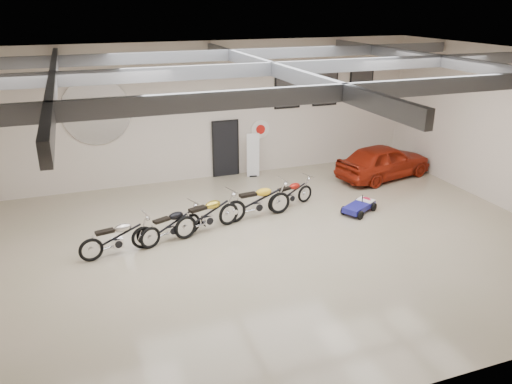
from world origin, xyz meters
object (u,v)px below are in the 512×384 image
object	(u,v)px
motorcycle_silver	(117,237)
motorcycle_yellow	(258,201)
motorcycle_red	(291,193)
motorcycle_gold	(208,214)
go_kart	(361,203)
banner_stand	(253,154)
motorcycle_black	(171,224)
vintage_car	(384,161)

from	to	relation	value
motorcycle_silver	motorcycle_yellow	xyz separation A→B (m)	(4.30, 0.97, 0.06)
motorcycle_red	motorcycle_gold	bearing A→B (deg)	178.55
go_kart	motorcycle_silver	bearing A→B (deg)	152.65
banner_stand	motorcycle_yellow	size ratio (longest dim) A/B	0.79
go_kart	motorcycle_black	bearing A→B (deg)	150.24
motorcycle_yellow	go_kart	xyz separation A→B (m)	(3.27, -0.65, -0.30)
motorcycle_silver	motorcycle_gold	distance (m)	2.65
banner_stand	motorcycle_black	xyz separation A→B (m)	(-3.99, -4.38, -0.37)
banner_stand	motorcycle_silver	size ratio (longest dim) A/B	0.88
motorcycle_silver	go_kart	distance (m)	7.57
motorcycle_black	motorcycle_yellow	xyz separation A→B (m)	(2.81, 0.66, 0.07)
motorcycle_silver	banner_stand	bearing A→B (deg)	29.11
banner_stand	go_kart	distance (m)	4.89
motorcycle_silver	go_kart	size ratio (longest dim) A/B	1.30
motorcycle_gold	motorcycle_yellow	xyz separation A→B (m)	(1.70, 0.42, 0.02)
banner_stand	motorcycle_yellow	distance (m)	3.92
motorcycle_yellow	vintage_car	xyz separation A→B (m)	(5.73, 1.88, 0.09)
motorcycle_silver	vintage_car	xyz separation A→B (m)	(10.03, 2.85, 0.14)
banner_stand	motorcycle_red	bearing A→B (deg)	-76.55
motorcycle_black	motorcycle_gold	size ratio (longest dim) A/B	0.90
vintage_car	motorcycle_red	bearing A→B (deg)	95.44
motorcycle_yellow	vintage_car	world-z (taller)	vintage_car
motorcycle_black	motorcycle_gold	world-z (taller)	motorcycle_gold
motorcycle_yellow	vintage_car	size ratio (longest dim) A/B	0.57
motorcycle_silver	motorcycle_red	size ratio (longest dim) A/B	1.08
vintage_car	motorcycle_black	bearing A→B (deg)	94.30
motorcycle_silver	motorcycle_black	size ratio (longest dim) A/B	1.03
motorcycle_gold	vintage_car	xyz separation A→B (m)	(7.43, 2.30, 0.10)
motorcycle_silver	motorcycle_red	distance (m)	5.78
motorcycle_gold	go_kart	size ratio (longest dim) A/B	1.41
motorcycle_black	banner_stand	bearing A→B (deg)	25.87
motorcycle_silver	vintage_car	distance (m)	10.43
vintage_car	motorcycle_yellow	bearing A→B (deg)	95.92
motorcycle_gold	motorcycle_red	size ratio (longest dim) A/B	1.17
motorcycle_silver	motorcycle_gold	bearing A→B (deg)	0.43
motorcycle_yellow	motorcycle_red	distance (m)	1.39
banner_stand	vintage_car	xyz separation A→B (m)	(4.55, -1.84, -0.22)
motorcycle_gold	motorcycle_yellow	distance (m)	1.75
motorcycle_silver	motorcycle_gold	xyz separation A→B (m)	(2.60, 0.55, 0.04)
motorcycle_black	motorcycle_yellow	bearing A→B (deg)	-8.68
motorcycle_yellow	motorcycle_red	world-z (taller)	motorcycle_yellow
motorcycle_silver	go_kart	bearing A→B (deg)	-9.09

